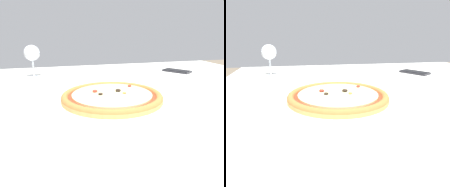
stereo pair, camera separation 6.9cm
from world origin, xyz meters
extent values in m
cube|color=brown|center=(0.00, 0.00, 0.71)|extent=(1.24, 1.09, 0.04)
cube|color=silver|center=(0.00, 0.00, 0.73)|extent=(1.34, 1.19, 0.01)
cylinder|color=brown|center=(-0.56, 0.49, 0.35)|extent=(0.06, 0.06, 0.69)
cylinder|color=brown|center=(0.56, 0.49, 0.35)|extent=(0.06, 0.06, 0.69)
cylinder|color=white|center=(-0.20, -0.13, 0.74)|extent=(0.36, 0.36, 0.01)
cylinder|color=tan|center=(-0.20, -0.13, 0.75)|extent=(0.32, 0.32, 0.01)
torus|color=#B27538|center=(-0.20, -0.13, 0.75)|extent=(0.32, 0.32, 0.02)
cylinder|color=#BC381E|center=(-0.20, -0.13, 0.76)|extent=(0.27, 0.27, 0.00)
cylinder|color=beige|center=(-0.20, -0.13, 0.76)|extent=(0.25, 0.25, 0.00)
ellipsoid|color=#2D2319|center=(-0.17, -0.12, 0.77)|extent=(0.02, 0.02, 0.01)
ellipsoid|color=#A83323|center=(-0.25, -0.10, 0.77)|extent=(0.02, 0.02, 0.01)
ellipsoid|color=#BC9342|center=(-0.16, -0.14, 0.77)|extent=(0.01, 0.01, 0.01)
ellipsoid|color=#A83323|center=(-0.12, -0.07, 0.77)|extent=(0.01, 0.01, 0.01)
ellipsoid|color=#2D2319|center=(-0.24, -0.14, 0.77)|extent=(0.01, 0.01, 0.01)
cube|color=silver|center=(-0.44, -0.36, 0.74)|extent=(0.02, 0.11, 0.00)
cube|color=silver|center=(-0.44, -0.30, 0.74)|extent=(0.02, 0.01, 0.00)
cube|color=silver|center=(-0.46, -0.27, 0.74)|extent=(0.01, 0.05, 0.00)
cube|color=silver|center=(-0.45, -0.27, 0.74)|extent=(0.01, 0.05, 0.00)
cube|color=silver|center=(-0.44, -0.27, 0.74)|extent=(0.01, 0.05, 0.00)
cube|color=silver|center=(-0.43, -0.27, 0.74)|extent=(0.01, 0.05, 0.00)
cylinder|color=silver|center=(-0.46, 0.33, 0.73)|extent=(0.06, 0.06, 0.00)
cylinder|color=silver|center=(-0.46, 0.33, 0.78)|extent=(0.01, 0.01, 0.08)
sphere|color=silver|center=(-0.46, 0.33, 0.85)|extent=(0.07, 0.07, 0.07)
cube|color=#232328|center=(0.27, 0.26, 0.74)|extent=(0.14, 0.16, 0.01)
cube|color=black|center=(0.27, 0.26, 0.74)|extent=(0.12, 0.14, 0.00)
camera|label=1|loc=(-0.37, -0.77, 0.96)|focal=35.00mm
camera|label=2|loc=(-0.30, -0.78, 0.96)|focal=35.00mm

